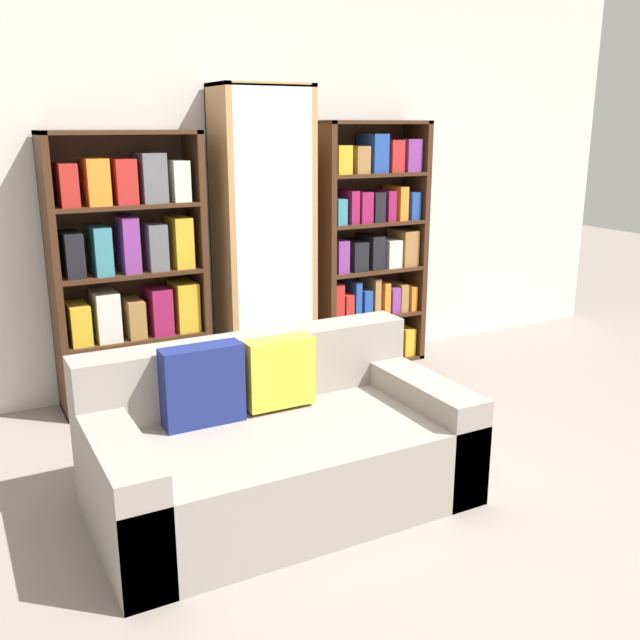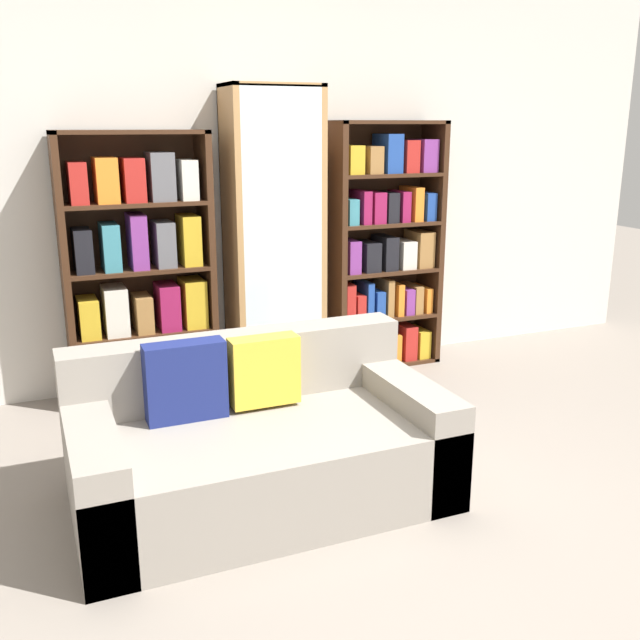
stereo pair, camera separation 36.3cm
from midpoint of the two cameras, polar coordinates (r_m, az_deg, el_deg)
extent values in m
plane|color=gray|center=(3.10, 13.15, -17.71)|extent=(16.00, 16.00, 0.00)
cube|color=beige|center=(4.78, -3.32, 11.48)|extent=(6.38, 0.06, 2.70)
cube|color=gray|center=(3.29, -1.47, -11.44)|extent=(1.65, 0.90, 0.38)
cube|color=gray|center=(3.45, -3.64, -3.74)|extent=(1.65, 0.20, 0.32)
cube|color=gray|center=(3.10, -14.34, -12.46)|extent=(0.20, 0.90, 0.50)
cube|color=gray|center=(3.56, 9.55, -8.38)|extent=(0.20, 0.90, 0.50)
cube|color=navy|center=(3.22, -7.56, -4.92)|extent=(0.36, 0.12, 0.36)
cube|color=gold|center=(3.33, -1.39, -4.10)|extent=(0.32, 0.12, 0.32)
cube|color=#3D2314|center=(4.38, -17.52, 3.46)|extent=(0.04, 0.32, 1.64)
cube|color=#3D2314|center=(4.54, -6.75, 4.45)|extent=(0.04, 0.32, 1.64)
cube|color=#3D2314|center=(4.36, -12.66, 14.47)|extent=(0.89, 0.32, 0.02)
cube|color=#3D2314|center=(4.66, -11.49, -5.81)|extent=(0.89, 0.32, 0.02)
cube|color=#3D2314|center=(4.59, -12.42, 4.32)|extent=(0.89, 0.01, 1.64)
cube|color=#3D2314|center=(4.53, -11.77, -0.96)|extent=(0.81, 0.32, 0.02)
cube|color=#3D2314|center=(4.44, -12.05, 3.98)|extent=(0.81, 0.32, 0.02)
cube|color=#3D2314|center=(4.38, -12.34, 9.10)|extent=(0.81, 0.32, 0.02)
cube|color=#5B5B60|center=(4.56, -15.80, -4.83)|extent=(0.07, 0.24, 0.24)
cube|color=#5B5B60|center=(4.56, -14.64, -4.27)|extent=(0.06, 0.24, 0.31)
cube|color=gold|center=(4.57, -13.41, -4.09)|extent=(0.06, 0.24, 0.32)
cube|color=beige|center=(4.60, -12.15, -4.26)|extent=(0.06, 0.24, 0.26)
cube|color=olive|center=(4.61, -10.99, -3.85)|extent=(0.08, 0.24, 0.31)
cube|color=#AD231E|center=(4.64, -9.77, -4.11)|extent=(0.06, 0.24, 0.24)
cube|color=teal|center=(4.65, -8.62, -3.68)|extent=(0.08, 0.24, 0.29)
cube|color=#5B5B60|center=(4.68, -7.37, -3.76)|extent=(0.09, 0.24, 0.25)
cube|color=gold|center=(4.45, -15.85, 0.17)|extent=(0.11, 0.24, 0.23)
cube|color=beige|center=(4.46, -13.86, 0.74)|extent=(0.14, 0.24, 0.29)
cube|color=olive|center=(4.49, -11.79, 0.53)|extent=(0.10, 0.24, 0.22)
cube|color=#8E1947|center=(4.52, -9.89, 1.08)|extent=(0.12, 0.24, 0.28)
cube|color=gold|center=(4.55, -7.91, 1.39)|extent=(0.14, 0.24, 0.30)
cube|color=black|center=(4.36, -16.23, 5.35)|extent=(0.10, 0.24, 0.25)
cube|color=teal|center=(4.38, -14.20, 5.69)|extent=(0.10, 0.24, 0.28)
cube|color=#7A3384|center=(4.40, -12.16, 6.19)|extent=(0.10, 0.24, 0.33)
cube|color=#5B5B60|center=(4.44, -10.15, 6.02)|extent=(0.11, 0.24, 0.27)
cube|color=gold|center=(4.47, -8.18, 6.37)|extent=(0.11, 0.24, 0.30)
cube|color=#AD231E|center=(4.31, -16.57, 10.46)|extent=(0.10, 0.24, 0.24)
cube|color=orange|center=(4.33, -14.48, 10.78)|extent=(0.12, 0.24, 0.26)
cube|color=#AD231E|center=(4.36, -12.44, 10.90)|extent=(0.12, 0.24, 0.25)
cube|color=#5B5B60|center=(4.39, -10.35, 11.23)|extent=(0.14, 0.24, 0.28)
cube|color=beige|center=(4.43, -8.32, 11.05)|extent=(0.10, 0.24, 0.24)
cube|color=#AD7F4C|center=(4.54, -4.74, 6.27)|extent=(0.04, 0.36, 1.92)
cube|color=#AD7F4C|center=(4.74, 1.70, 6.70)|extent=(0.04, 0.36, 1.92)
cube|color=#AD7F4C|center=(4.59, -1.53, 18.26)|extent=(0.60, 0.36, 0.02)
cube|color=#AD7F4C|center=(4.87, -1.37, -4.56)|extent=(0.60, 0.36, 0.02)
cube|color=#AD7F4C|center=(4.80, -2.22, 6.79)|extent=(0.60, 0.01, 1.92)
cube|color=silver|center=(4.47, -0.62, 6.18)|extent=(0.52, 0.01, 1.89)
cube|color=#AD7F4C|center=(4.75, -1.40, -0.19)|extent=(0.52, 0.32, 0.02)
cube|color=#AD7F4C|center=(4.67, -1.43, 4.23)|extent=(0.52, 0.32, 0.02)
cube|color=#AD7F4C|center=(4.61, -1.47, 8.79)|extent=(0.52, 0.32, 0.02)
cube|color=#AD7F4C|center=(4.58, -1.50, 13.44)|extent=(0.52, 0.32, 0.02)
cylinder|color=silver|center=(4.80, -3.54, -4.24)|extent=(0.01, 0.01, 0.08)
cone|color=silver|center=(4.77, -3.56, -3.24)|extent=(0.07, 0.07, 0.10)
cylinder|color=silver|center=(4.83, -2.47, -4.10)|extent=(0.01, 0.01, 0.08)
cone|color=silver|center=(4.80, -2.48, -3.10)|extent=(0.07, 0.07, 0.10)
cylinder|color=silver|center=(4.87, -1.45, -3.93)|extent=(0.01, 0.01, 0.08)
cone|color=silver|center=(4.84, -1.45, -2.94)|extent=(0.07, 0.07, 0.10)
cylinder|color=silver|center=(4.89, -0.36, -3.82)|extent=(0.01, 0.01, 0.08)
cone|color=silver|center=(4.87, -0.37, -2.84)|extent=(0.07, 0.07, 0.10)
cylinder|color=silver|center=(4.92, 0.73, -3.73)|extent=(0.01, 0.01, 0.08)
cone|color=silver|center=(4.89, 0.74, -2.75)|extent=(0.07, 0.07, 0.10)
cylinder|color=silver|center=(4.68, -3.68, 0.11)|extent=(0.01, 0.01, 0.07)
cone|color=silver|center=(4.66, -3.69, 1.01)|extent=(0.06, 0.06, 0.08)
cylinder|color=silver|center=(4.69, -2.69, 0.16)|extent=(0.01, 0.01, 0.07)
cone|color=silver|center=(4.67, -2.70, 1.06)|extent=(0.06, 0.06, 0.08)
cylinder|color=silver|center=(4.73, -1.87, 0.31)|extent=(0.01, 0.01, 0.07)
cone|color=silver|center=(4.71, -1.87, 1.20)|extent=(0.06, 0.06, 0.08)
cylinder|color=silver|center=(4.76, -0.96, 0.40)|extent=(0.01, 0.01, 0.07)
cone|color=silver|center=(4.74, -0.97, 1.29)|extent=(0.06, 0.06, 0.08)
cylinder|color=silver|center=(4.78, -0.06, 0.48)|extent=(0.01, 0.01, 0.07)
cone|color=silver|center=(4.76, -0.06, 1.37)|extent=(0.06, 0.06, 0.08)
cylinder|color=silver|center=(4.82, 0.76, 0.61)|extent=(0.01, 0.01, 0.07)
cone|color=silver|center=(4.80, 0.77, 1.49)|extent=(0.06, 0.06, 0.08)
cylinder|color=silver|center=(4.61, -3.30, 4.74)|extent=(0.01, 0.01, 0.08)
cone|color=silver|center=(4.59, -3.32, 5.89)|extent=(0.09, 0.09, 0.10)
cylinder|color=silver|center=(4.67, -1.49, 4.91)|extent=(0.01, 0.01, 0.08)
cone|color=silver|center=(4.65, -1.49, 6.03)|extent=(0.09, 0.09, 0.10)
cylinder|color=silver|center=(4.70, 0.44, 4.99)|extent=(0.01, 0.01, 0.08)
cone|color=silver|center=(4.69, 0.45, 6.11)|extent=(0.09, 0.09, 0.10)
cylinder|color=silver|center=(4.55, -3.91, 9.36)|extent=(0.01, 0.01, 0.08)
cone|color=silver|center=(4.54, -3.94, 10.52)|extent=(0.06, 0.06, 0.10)
cylinder|color=silver|center=(4.55, -2.84, 9.38)|extent=(0.01, 0.01, 0.08)
cone|color=silver|center=(4.54, -2.86, 10.54)|extent=(0.06, 0.06, 0.10)
cylinder|color=silver|center=(4.59, -1.95, 9.44)|extent=(0.01, 0.01, 0.08)
cone|color=silver|center=(4.58, -1.97, 10.59)|extent=(0.06, 0.06, 0.10)
cylinder|color=silver|center=(4.60, -0.91, 9.46)|extent=(0.01, 0.01, 0.08)
cone|color=silver|center=(4.59, -0.92, 10.61)|extent=(0.06, 0.06, 0.10)
cylinder|color=silver|center=(4.65, -0.09, 9.52)|extent=(0.01, 0.01, 0.08)
cone|color=silver|center=(4.64, -0.09, 10.66)|extent=(0.06, 0.06, 0.10)
cylinder|color=silver|center=(4.67, 0.90, 9.54)|extent=(0.01, 0.01, 0.08)
cone|color=silver|center=(4.66, 0.91, 10.68)|extent=(0.06, 0.06, 0.10)
cylinder|color=silver|center=(4.52, -3.95, 13.96)|extent=(0.01, 0.01, 0.07)
cone|color=silver|center=(4.52, -3.97, 14.92)|extent=(0.06, 0.06, 0.08)
cylinder|color=silver|center=(4.53, -2.92, 13.98)|extent=(0.01, 0.01, 0.07)
cone|color=silver|center=(4.53, -2.93, 14.93)|extent=(0.06, 0.06, 0.08)
cylinder|color=silver|center=(4.56, -1.96, 14.00)|extent=(0.01, 0.01, 0.07)
cone|color=silver|center=(4.56, -1.97, 14.95)|extent=(0.06, 0.06, 0.08)
cylinder|color=silver|center=(4.58, -0.93, 14.01)|extent=(0.01, 0.01, 0.07)
cone|color=silver|center=(4.58, -0.94, 14.96)|extent=(0.06, 0.06, 0.08)
cylinder|color=silver|center=(4.63, -0.13, 14.03)|extent=(0.01, 0.01, 0.07)
cone|color=silver|center=(4.63, -0.13, 14.96)|extent=(0.06, 0.06, 0.08)
cylinder|color=silver|center=(4.66, 0.83, 14.04)|extent=(0.01, 0.01, 0.07)
cone|color=silver|center=(4.66, 0.83, 14.97)|extent=(0.06, 0.06, 0.08)
cube|color=#3D2314|center=(4.85, 3.37, 5.57)|extent=(0.04, 0.32, 1.70)
cube|color=#3D2314|center=(5.22, 10.83, 6.03)|extent=(0.04, 0.32, 1.70)
cube|color=#3D2314|center=(4.95, 7.57, 15.42)|extent=(0.79, 0.32, 0.02)
cube|color=#3D2314|center=(5.23, 6.93, -3.27)|extent=(0.79, 0.32, 0.02)
cube|color=#3D2314|center=(5.15, 6.38, 6.09)|extent=(0.79, 0.01, 1.70)
cube|color=#3D2314|center=(5.13, 7.05, 0.36)|extent=(0.71, 0.32, 0.02)
cube|color=#3D2314|center=(5.05, 7.18, 3.98)|extent=(0.71, 0.32, 0.02)
cube|color=#3D2314|center=(5.00, 7.30, 7.69)|extent=(0.71, 0.32, 0.02)
cube|color=#3D2314|center=(4.97, 7.43, 11.47)|extent=(0.71, 0.32, 0.02)
cube|color=teal|center=(5.05, 4.15, -2.46)|extent=(0.07, 0.24, 0.21)
cube|color=gold|center=(5.10, 5.37, -2.38)|extent=(0.09, 0.24, 0.19)
cube|color=beige|center=(5.15, 6.46, -2.01)|extent=(0.08, 0.24, 0.24)
cube|color=orange|center=(5.21, 7.56, -2.05)|extent=(0.08, 0.24, 0.20)
cube|color=#AD231E|center=(5.26, 8.69, -1.64)|extent=(0.10, 0.24, 0.25)
cube|color=gold|center=(5.33, 9.74, -1.74)|extent=(0.09, 0.24, 0.20)
cube|color=#AD231E|center=(4.94, 4.08, 1.55)|extent=(0.07, 0.24, 0.26)
cube|color=#AD231E|center=(4.99, 4.88, 1.17)|extent=(0.06, 0.24, 0.17)
cube|color=#1E4293|center=(5.01, 5.60, 1.70)|extent=(0.05, 0.24, 0.26)
cube|color=#1E4293|center=(5.06, 6.38, 1.40)|extent=(0.07, 0.24, 0.19)
cube|color=olive|center=(5.08, 7.15, 1.89)|extent=(0.05, 0.24, 0.26)
cube|color=orange|center=(5.13, 7.93, 1.77)|extent=(0.05, 0.24, 0.23)
cube|color=#7A3384|center=(5.17, 8.65, 1.61)|extent=(0.07, 0.24, 0.18)
cube|color=olive|center=(5.21, 9.33, 1.76)|extent=(0.06, 0.24, 0.20)
cube|color=orange|center=(5.25, 10.09, 1.73)|extent=(0.05, 0.24, 0.18)
cube|color=#7A3384|center=(4.89, 4.43, 5.14)|extent=(0.08, 0.24, 0.22)
cube|color=black|center=(4.96, 5.86, 5.11)|extent=(0.11, 0.24, 0.20)
cube|color=black|center=(5.02, 7.27, 5.38)|extent=(0.10, 0.24, 0.23)
cube|color=beige|center=(5.09, 8.62, 5.26)|extent=(0.11, 0.24, 0.19)
cube|color=olive|center=(5.16, 9.94, 5.66)|extent=(0.12, 0.24, 0.25)
cube|color=teal|center=(4.84, 4.36, 8.67)|extent=(0.07, 0.24, 0.17)
cube|color=#8E1947|center=(4.88, 5.41, 9.00)|extent=(0.06, 0.24, 0.22)
cube|color=#8E1947|center=(4.93, 6.39, 8.97)|extent=(0.09, 0.24, 0.21)
cube|color=black|center=(4.98, 7.42, 8.96)|extent=(0.08, 0.24, 0.20)
cube|color=#8E1947|center=(5.03, 8.40, 9.01)|extent=(0.06, 0.24, 0.21)
cube|color=orange|center=(5.08, 9.37, 9.18)|extent=(0.07, 0.24, 0.23)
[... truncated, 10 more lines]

